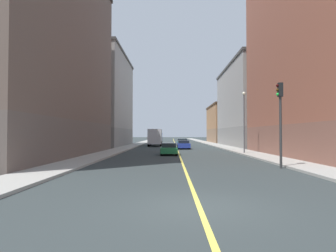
{
  "coord_description": "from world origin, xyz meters",
  "views": [
    {
      "loc": [
        -0.83,
        -8.77,
        2.18
      ],
      "look_at": [
        -1.45,
        45.81,
        3.7
      ],
      "focal_mm": 31.19,
      "sensor_mm": 36.0,
      "label": 1
    }
  ],
  "objects_px": {
    "building_right_midblock": "(93,100)",
    "box_truck": "(155,137)",
    "car_green": "(169,149)",
    "car_blue": "(183,145)",
    "building_right_corner": "(23,47)",
    "car_teal": "(182,143)",
    "building_left_mid": "(260,106)",
    "street_lamp_left_near": "(244,115)",
    "car_orange": "(157,141)",
    "building_left_far": "(234,124)",
    "traffic_light_left_near": "(280,112)"
  },
  "relations": [
    {
      "from": "car_orange",
      "to": "box_truck",
      "type": "distance_m",
      "value": 10.14
    },
    {
      "from": "building_left_far",
      "to": "traffic_light_left_near",
      "type": "distance_m",
      "value": 56.34
    },
    {
      "from": "building_right_midblock",
      "to": "box_truck",
      "type": "distance_m",
      "value": 13.16
    },
    {
      "from": "box_truck",
      "to": "building_left_mid",
      "type": "bearing_deg",
      "value": -3.11
    },
    {
      "from": "building_left_far",
      "to": "building_right_midblock",
      "type": "xyz_separation_m",
      "value": [
        -30.13,
        -21.32,
        3.58
      ]
    },
    {
      "from": "car_blue",
      "to": "box_truck",
      "type": "relative_size",
      "value": 0.62
    },
    {
      "from": "street_lamp_left_near",
      "to": "car_blue",
      "type": "bearing_deg",
      "value": 119.24
    },
    {
      "from": "building_left_mid",
      "to": "building_right_midblock",
      "type": "bearing_deg",
      "value": 178.29
    },
    {
      "from": "car_orange",
      "to": "car_green",
      "type": "height_order",
      "value": "car_orange"
    },
    {
      "from": "traffic_light_left_near",
      "to": "car_orange",
      "type": "bearing_deg",
      "value": 102.67
    },
    {
      "from": "building_right_corner",
      "to": "car_green",
      "type": "relative_size",
      "value": 6.39
    },
    {
      "from": "building_right_midblock",
      "to": "car_orange",
      "type": "height_order",
      "value": "building_right_midblock"
    },
    {
      "from": "building_right_midblock",
      "to": "car_teal",
      "type": "bearing_deg",
      "value": -3.72
    },
    {
      "from": "building_right_midblock",
      "to": "box_truck",
      "type": "bearing_deg",
      "value": 0.63
    },
    {
      "from": "traffic_light_left_near",
      "to": "car_green",
      "type": "bearing_deg",
      "value": 120.74
    },
    {
      "from": "building_left_far",
      "to": "traffic_light_left_near",
      "type": "bearing_deg",
      "value": -99.13
    },
    {
      "from": "street_lamp_left_near",
      "to": "car_green",
      "type": "xyz_separation_m",
      "value": [
        -8.24,
        -1.17,
        -3.62
      ]
    },
    {
      "from": "street_lamp_left_near",
      "to": "building_left_mid",
      "type": "bearing_deg",
      "value": 68.47
    },
    {
      "from": "building_left_far",
      "to": "car_green",
      "type": "relative_size",
      "value": 4.39
    },
    {
      "from": "building_left_mid",
      "to": "car_green",
      "type": "bearing_deg",
      "value": -127.27
    },
    {
      "from": "building_left_mid",
      "to": "car_green",
      "type": "relative_size",
      "value": 5.73
    },
    {
      "from": "building_right_midblock",
      "to": "box_truck",
      "type": "xyz_separation_m",
      "value": [
        11.32,
        0.12,
        -6.71
      ]
    },
    {
      "from": "car_teal",
      "to": "box_truck",
      "type": "relative_size",
      "value": 0.61
    },
    {
      "from": "building_left_mid",
      "to": "car_teal",
      "type": "bearing_deg",
      "value": -179.36
    },
    {
      "from": "car_teal",
      "to": "box_truck",
      "type": "height_order",
      "value": "box_truck"
    },
    {
      "from": "building_left_far",
      "to": "building_right_corner",
      "type": "distance_m",
      "value": 55.87
    },
    {
      "from": "street_lamp_left_near",
      "to": "car_green",
      "type": "height_order",
      "value": "street_lamp_left_near"
    },
    {
      "from": "car_teal",
      "to": "car_blue",
      "type": "xyz_separation_m",
      "value": [
        -0.2,
        -8.86,
        -0.04
      ]
    },
    {
      "from": "building_left_far",
      "to": "car_orange",
      "type": "distance_m",
      "value": 22.35
    },
    {
      "from": "building_right_corner",
      "to": "box_truck",
      "type": "distance_m",
      "value": 29.28
    },
    {
      "from": "car_orange",
      "to": "car_green",
      "type": "xyz_separation_m",
      "value": [
        2.78,
        -32.36,
        -0.05
      ]
    },
    {
      "from": "car_teal",
      "to": "car_green",
      "type": "relative_size",
      "value": 1.12
    },
    {
      "from": "building_right_corner",
      "to": "car_teal",
      "type": "distance_m",
      "value": 30.85
    },
    {
      "from": "building_left_far",
      "to": "car_orange",
      "type": "bearing_deg",
      "value": -149.62
    },
    {
      "from": "car_orange",
      "to": "car_blue",
      "type": "relative_size",
      "value": 0.93
    },
    {
      "from": "building_right_corner",
      "to": "car_green",
      "type": "distance_m",
      "value": 17.42
    },
    {
      "from": "building_right_corner",
      "to": "car_green",
      "type": "bearing_deg",
      "value": 13.03
    },
    {
      "from": "building_left_far",
      "to": "car_green",
      "type": "xyz_separation_m",
      "value": [
        -16.17,
        -43.47,
        -4.16
      ]
    },
    {
      "from": "street_lamp_left_near",
      "to": "car_blue",
      "type": "relative_size",
      "value": 1.45
    },
    {
      "from": "street_lamp_left_near",
      "to": "car_green",
      "type": "relative_size",
      "value": 1.65
    },
    {
      "from": "car_teal",
      "to": "car_orange",
      "type": "relative_size",
      "value": 1.06
    },
    {
      "from": "building_right_corner",
      "to": "box_truck",
      "type": "xyz_separation_m",
      "value": [
        11.32,
        25.5,
        -8.87
      ]
    },
    {
      "from": "car_blue",
      "to": "building_left_far",
      "type": "bearing_deg",
      "value": 65.69
    },
    {
      "from": "building_left_mid",
      "to": "box_truck",
      "type": "height_order",
      "value": "building_left_mid"
    },
    {
      "from": "car_green",
      "to": "car_blue",
      "type": "relative_size",
      "value": 0.88
    },
    {
      "from": "car_teal",
      "to": "car_blue",
      "type": "relative_size",
      "value": 0.99
    },
    {
      "from": "car_teal",
      "to": "car_green",
      "type": "xyz_separation_m",
      "value": [
        -2.26,
        -21.09,
        -0.07
      ]
    },
    {
      "from": "car_blue",
      "to": "box_truck",
      "type": "height_order",
      "value": "box_truck"
    },
    {
      "from": "building_right_midblock",
      "to": "street_lamp_left_near",
      "type": "height_order",
      "value": "building_right_midblock"
    },
    {
      "from": "traffic_light_left_near",
      "to": "building_right_midblock",
      "type": "bearing_deg",
      "value": 121.72
    }
  ]
}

